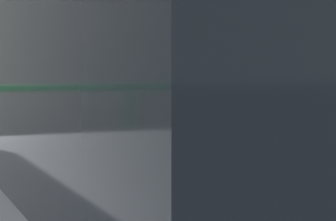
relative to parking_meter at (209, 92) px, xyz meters
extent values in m
cylinder|color=slate|center=(0.00, 0.00, -0.54)|extent=(0.07, 0.07, 1.09)
cylinder|color=slate|center=(0.00, 0.00, 0.14)|extent=(0.18, 0.18, 0.26)
sphere|color=silver|center=(0.00, 0.00, 0.30)|extent=(0.18, 0.18, 0.18)
cube|color=black|center=(0.00, -0.09, 0.19)|extent=(0.10, 0.01, 0.07)
cube|color=red|center=(0.00, -0.09, 0.09)|extent=(0.11, 0.01, 0.09)
cylinder|color=#1E233F|center=(-0.64, 0.27, -0.64)|extent=(0.15, 0.15, 0.89)
cylinder|color=#1E233F|center=(-0.46, 0.17, -0.64)|extent=(0.15, 0.15, 0.89)
cube|color=beige|center=(-0.55, 0.22, 0.14)|extent=(0.51, 0.41, 0.67)
cylinder|color=beige|center=(-0.79, 0.35, 0.16)|extent=(0.09, 0.09, 0.63)
cylinder|color=beige|center=(-0.21, 0.26, 0.27)|extent=(0.31, 0.48, 0.52)
cylinder|color=#1E602D|center=(0.14, 2.38, -0.02)|extent=(24.00, 0.06, 0.06)
cylinder|color=#1E602D|center=(0.14, 2.38, -0.50)|extent=(24.00, 0.05, 0.05)
cylinder|color=#1E602D|center=(1.23, 2.38, -0.55)|extent=(0.06, 0.06, 1.07)
cube|color=gray|center=(0.14, 4.97, 0.51)|extent=(32.00, 0.50, 3.50)
camera|label=1|loc=(-1.57, -2.75, 0.09)|focal=61.97mm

